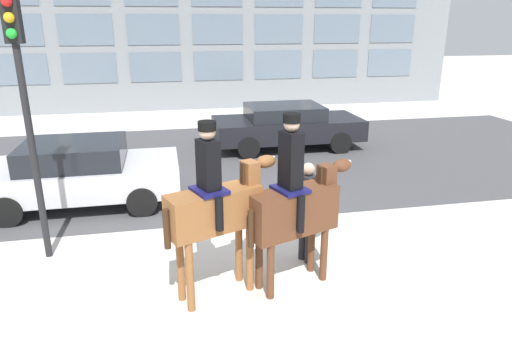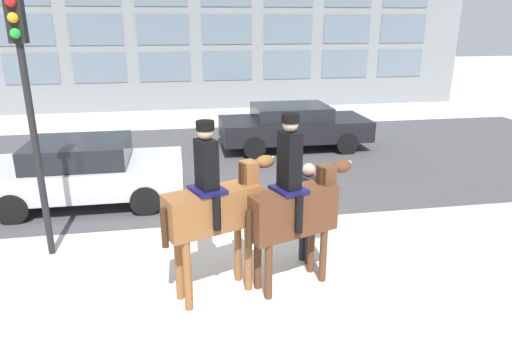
{
  "view_description": "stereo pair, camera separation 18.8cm",
  "coord_description": "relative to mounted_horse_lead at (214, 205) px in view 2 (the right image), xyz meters",
  "views": [
    {
      "loc": [
        -1.1,
        -7.67,
        3.79
      ],
      "look_at": [
        0.22,
        -1.13,
        1.59
      ],
      "focal_mm": 32.0,
      "sensor_mm": 36.0,
      "label": 1
    },
    {
      "loc": [
        -0.91,
        -7.71,
        3.79
      ],
      "look_at": [
        0.22,
        -1.13,
        1.59
      ],
      "focal_mm": 32.0,
      "sensor_mm": 36.0,
      "label": 2
    }
  ],
  "objects": [
    {
      "name": "ground_plane",
      "position": [
        0.49,
        1.9,
        -1.38
      ],
      "size": [
        80.0,
        80.0,
        0.0
      ],
      "primitive_type": "plane",
      "color": "beige"
    },
    {
      "name": "road_surface",
      "position": [
        0.49,
        6.65,
        -1.38
      ],
      "size": [
        24.75,
        8.5,
        0.01
      ],
      "color": "#444447",
      "rests_on": "ground_plane"
    },
    {
      "name": "mounted_horse_lead",
      "position": [
        0.0,
        0.0,
        0.0
      ],
      "size": [
        1.67,
        0.91,
        2.57
      ],
      "rotation": [
        0.0,
        0.0,
        0.37
      ],
      "color": "brown",
      "rests_on": "ground_plane"
    },
    {
      "name": "mounted_horse_companion",
      "position": [
        1.14,
        0.06,
        -0.1
      ],
      "size": [
        1.72,
        0.87,
        2.62
      ],
      "rotation": [
        0.0,
        0.0,
        0.34
      ],
      "color": "#59331E",
      "rests_on": "ground_plane"
    },
    {
      "name": "pedestrian_bystander",
      "position": [
        1.52,
        0.66,
        -0.38
      ],
      "size": [
        0.77,
        0.7,
        1.7
      ],
      "rotation": [
        0.0,
        0.0,
        -2.73
      ],
      "color": "#232328",
      "rests_on": "ground_plane"
    },
    {
      "name": "street_car_near_lane",
      "position": [
        -2.47,
        4.02,
        -0.66
      ],
      "size": [
        4.09,
        2.04,
        1.38
      ],
      "color": "#B7B7BC",
      "rests_on": "ground_plane"
    },
    {
      "name": "street_car_far_lane",
      "position": [
        3.06,
        7.6,
        -0.66
      ],
      "size": [
        4.51,
        2.03,
        1.35
      ],
      "color": "black",
      "rests_on": "ground_plane"
    },
    {
      "name": "traffic_light",
      "position": [
        -2.69,
        1.67,
        1.42
      ],
      "size": [
        0.24,
        0.29,
        4.2
      ],
      "color": "black",
      "rests_on": "ground_plane"
    }
  ]
}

